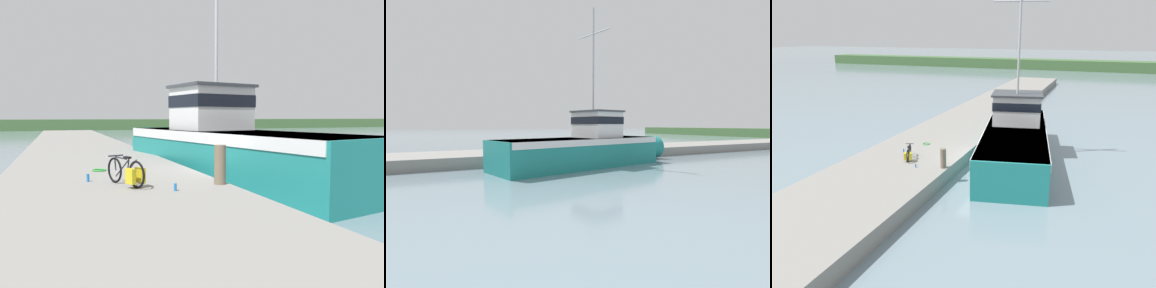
# 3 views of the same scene
# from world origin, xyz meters

# --- Properties ---
(ground_plane) EXTENTS (320.00, 320.00, 0.00)m
(ground_plane) POSITION_xyz_m (0.00, 0.00, 0.00)
(ground_plane) COLOR gray
(dock_pier) EXTENTS (5.94, 80.00, 0.80)m
(dock_pier) POSITION_xyz_m (-4.08, 0.00, 0.40)
(dock_pier) COLOR gray
(dock_pier) RESTS_ON ground_plane
(far_shoreline) EXTENTS (180.00, 5.00, 2.06)m
(far_shoreline) POSITION_xyz_m (30.00, 63.48, 1.03)
(far_shoreline) COLOR #426638
(far_shoreline) RESTS_ON ground_plane
(fishing_boat_main) EXTENTS (5.93, 14.99, 11.11)m
(fishing_boat_main) POSITION_xyz_m (1.17, 2.87, 1.38)
(fishing_boat_main) COLOR teal
(fishing_boat_main) RESTS_ON ground_plane
(bicycle_touring) EXTENTS (0.81, 1.64, 0.76)m
(bicycle_touring) POSITION_xyz_m (-3.70, -2.01, 1.15)
(bicycle_touring) COLOR black
(bicycle_touring) RESTS_ON dock_pier
(mooring_post) EXTENTS (0.31, 0.31, 1.04)m
(mooring_post) POSITION_xyz_m (-1.38, -2.52, 1.32)
(mooring_post) COLOR #756651
(mooring_post) RESTS_ON dock_pier
(hose_coil) EXTENTS (0.46, 0.46, 0.05)m
(hose_coil) POSITION_xyz_m (-4.12, 1.05, 0.82)
(hose_coil) COLOR green
(hose_coil) RESTS_ON dock_pier
(water_bottle_on_curb) EXTENTS (0.08, 0.08, 0.21)m
(water_bottle_on_curb) POSITION_xyz_m (-4.63, -0.95, 0.91)
(water_bottle_on_curb) COLOR blue
(water_bottle_on_curb) RESTS_ON dock_pier
(water_bottle_by_bike) EXTENTS (0.07, 0.07, 0.18)m
(water_bottle_by_bike) POSITION_xyz_m (-2.76, -2.98, 0.89)
(water_bottle_by_bike) COLOR blue
(water_bottle_by_bike) RESTS_ON dock_pier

